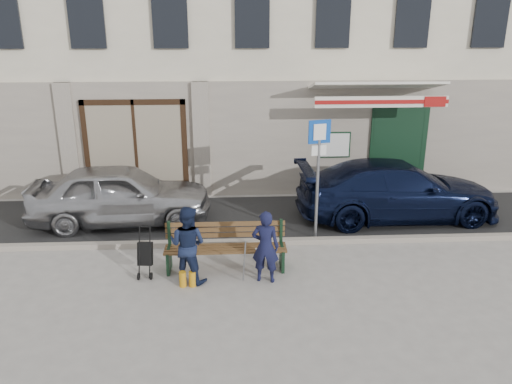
{
  "coord_description": "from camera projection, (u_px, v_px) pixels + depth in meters",
  "views": [
    {
      "loc": [
        -0.62,
        -8.61,
        4.65
      ],
      "look_at": [
        -0.08,
        1.6,
        1.2
      ],
      "focal_mm": 35.0,
      "sensor_mm": 36.0,
      "label": 1
    }
  ],
  "objects": [
    {
      "name": "building",
      "position": [
        247.0,
        13.0,
        16.07
      ],
      "size": [
        20.0,
        8.27,
        10.0
      ],
      "color": "beige",
      "rests_on": "ground"
    },
    {
      "name": "bench",
      "position": [
        223.0,
        248.0,
        9.84
      ],
      "size": [
        2.4,
        1.17,
        0.98
      ],
      "color": "brown",
      "rests_on": "ground"
    },
    {
      "name": "asphalt_lane",
      "position": [
        256.0,
        218.0,
        12.59
      ],
      "size": [
        60.0,
        3.2,
        0.01
      ],
      "primitive_type": "cube",
      "color": "#282828",
      "rests_on": "ground"
    },
    {
      "name": "car_navy",
      "position": [
        397.0,
        190.0,
        12.42
      ],
      "size": [
        5.07,
        2.23,
        1.45
      ],
      "primitive_type": "imported",
      "rotation": [
        0.0,
        0.0,
        1.61
      ],
      "color": "black",
      "rests_on": "ground"
    },
    {
      "name": "man",
      "position": [
        265.0,
        247.0,
        9.3
      ],
      "size": [
        0.57,
        0.43,
        1.41
      ],
      "primitive_type": "imported",
      "rotation": [
        0.0,
        0.0,
        2.95
      ],
      "color": "#121533",
      "rests_on": "ground"
    },
    {
      "name": "ground",
      "position": [
        264.0,
        277.0,
        9.66
      ],
      "size": [
        80.0,
        80.0,
        0.0
      ],
      "primitive_type": "plane",
      "color": "#9E9991",
      "rests_on": "ground"
    },
    {
      "name": "parking_sign",
      "position": [
        318.0,
        161.0,
        10.8
      ],
      "size": [
        0.5,
        0.16,
        2.73
      ],
      "rotation": [
        0.0,
        0.0,
        0.26
      ],
      "color": "gray",
      "rests_on": "ground"
    },
    {
      "name": "curb",
      "position": [
        260.0,
        242.0,
        11.06
      ],
      "size": [
        60.0,
        0.18,
        0.12
      ],
      "primitive_type": "cube",
      "color": "#9E9384",
      "rests_on": "ground"
    },
    {
      "name": "car_silver",
      "position": [
        121.0,
        194.0,
        12.08
      ],
      "size": [
        4.4,
        1.98,
        1.47
      ],
      "primitive_type": "imported",
      "rotation": [
        0.0,
        0.0,
        1.63
      ],
      "color": "#A8A8AC",
      "rests_on": "ground"
    },
    {
      "name": "woman",
      "position": [
        188.0,
        244.0,
        9.3
      ],
      "size": [
        0.89,
        0.8,
        1.5
      ],
      "primitive_type": "imported",
      "rotation": [
        0.0,
        0.0,
        2.75
      ],
      "color": "#151E3B",
      "rests_on": "ground"
    },
    {
      "name": "stroller",
      "position": [
        145.0,
        255.0,
        9.61
      ],
      "size": [
        0.3,
        0.41,
        0.97
      ],
      "rotation": [
        0.0,
        0.0,
        -0.09
      ],
      "color": "black",
      "rests_on": "ground"
    }
  ]
}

